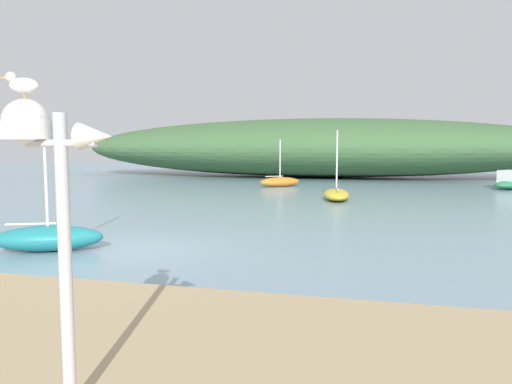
# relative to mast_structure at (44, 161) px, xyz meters

# --- Properties ---
(ground_plane) EXTENTS (120.00, 120.00, 0.00)m
(ground_plane) POSITION_rel_mast_structure_xyz_m (-2.86, 7.49, -2.54)
(ground_plane) COLOR #7A99A8
(distant_hill) EXTENTS (42.16, 12.53, 4.93)m
(distant_hill) POSITION_rel_mast_structure_xyz_m (-2.16, 37.81, -0.07)
(distant_hill) COLOR #3D6038
(distant_hill) RESTS_ON ground
(mast_structure) EXTENTS (1.09, 0.45, 2.90)m
(mast_structure) POSITION_rel_mast_structure_xyz_m (0.00, 0.00, 0.00)
(mast_structure) COLOR silver
(mast_structure) RESTS_ON beach_sand
(seagull_on_radar) EXTENTS (0.32, 0.22, 0.23)m
(seagull_on_radar) POSITION_rel_mast_structure_xyz_m (-0.19, -0.01, 0.69)
(seagull_on_radar) COLOR orange
(seagull_on_radar) RESTS_ON mast_structure
(sailboat_east_reach) EXTENTS (2.87, 2.02, 3.34)m
(sailboat_east_reach) POSITION_rel_mast_structure_xyz_m (-5.12, 6.73, -2.20)
(sailboat_east_reach) COLOR teal
(sailboat_east_reach) RESTS_ON ground
(sailboat_mid_channel) EXTENTS (1.66, 3.63, 3.40)m
(sailboat_mid_channel) POSITION_rel_mast_structure_xyz_m (1.05, 20.29, -2.27)
(sailboat_mid_channel) COLOR gold
(sailboat_mid_channel) RESTS_ON ground
(sailboat_far_left) EXTENTS (2.78, 2.42, 3.04)m
(sailboat_far_left) POSITION_rel_mast_structure_xyz_m (-3.11, 27.08, -2.22)
(sailboat_far_left) COLOR orange
(sailboat_far_left) RESTS_ON ground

